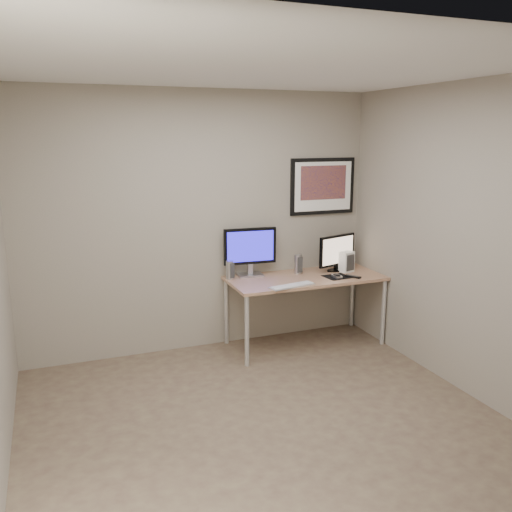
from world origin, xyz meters
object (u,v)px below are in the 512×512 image
object	(u,v)px
desk	(305,283)
monitor_tv	(337,252)
fan_unit	(347,262)
speaker_left	(230,270)
speaker_right	(298,264)
keyboard	(292,286)
framed_art	(323,186)
monitor_large	(250,250)

from	to	relation	value
desk	monitor_tv	xyz separation A→B (m)	(0.42, 0.10, 0.28)
desk	fan_unit	world-z (taller)	fan_unit
speaker_left	fan_unit	xyz separation A→B (m)	(1.25, -0.18, 0.02)
speaker_right	fan_unit	xyz separation A→B (m)	(0.51, -0.13, 0.01)
monitor_tv	speaker_left	size ratio (longest dim) A/B	2.60
desk	speaker_right	world-z (taller)	speaker_right
keyboard	fan_unit	xyz separation A→B (m)	(0.78, 0.31, 0.10)
speaker_right	fan_unit	bearing A→B (deg)	-18.26
framed_art	speaker_right	bearing A→B (deg)	-154.78
speaker_right	keyboard	distance (m)	0.53
speaker_left	keyboard	distance (m)	0.68
desk	monitor_large	distance (m)	0.67
fan_unit	desk	bearing A→B (deg)	166.51
framed_art	keyboard	xyz separation A→B (m)	(-0.63, -0.61, -0.88)
desk	monitor_tv	size ratio (longest dim) A/B	3.29
speaker_right	fan_unit	distance (m)	0.53
speaker_right	framed_art	bearing A→B (deg)	21.34
speaker_left	monitor_tv	bearing A→B (deg)	-29.12
desk	fan_unit	bearing A→B (deg)	3.68
desk	monitor_large	bearing A→B (deg)	154.08
framed_art	speaker_left	bearing A→B (deg)	-173.64
desk	framed_art	world-z (taller)	framed_art
monitor_tv	keyboard	size ratio (longest dim) A/B	1.03
monitor_large	speaker_right	distance (m)	0.54
speaker_right	monitor_tv	bearing A→B (deg)	-12.47
desk	speaker_right	distance (m)	0.23
framed_art	fan_unit	size ratio (longest dim) A/B	3.43
speaker_right	speaker_left	bearing A→B (deg)	172.60
speaker_left	keyboard	bearing A→B (deg)	-69.52
monitor_large	speaker_left	distance (m)	0.30
speaker_right	desk	bearing A→B (deg)	-91.00
monitor_large	speaker_right	world-z (taller)	monitor_large
monitor_tv	fan_unit	size ratio (longest dim) A/B	2.22
framed_art	monitor_tv	xyz separation A→B (m)	(0.07, -0.23, -0.68)
keyboard	speaker_right	bearing A→B (deg)	47.67
monitor_large	keyboard	size ratio (longest dim) A/B	1.17
keyboard	framed_art	bearing A→B (deg)	33.38
speaker_right	keyboard	bearing A→B (deg)	-125.56
framed_art	speaker_left	size ratio (longest dim) A/B	4.02
framed_art	fan_unit	distance (m)	0.85
framed_art	monitor_large	world-z (taller)	framed_art
framed_art	fan_unit	world-z (taller)	framed_art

